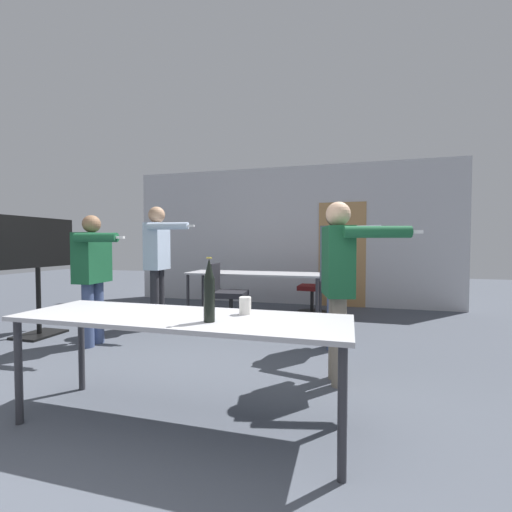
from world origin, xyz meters
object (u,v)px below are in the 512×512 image
person_near_casual (93,268)px  office_chair_far_left (226,296)px  person_left_plaid (339,274)px  person_right_polo (336,264)px  beer_bottle (209,291)px  tv_screen (38,262)px  person_far_watching (158,254)px  drink_cup (245,306)px  office_chair_side_rolled (316,289)px

person_near_casual → office_chair_far_left: person_near_casual is taller
person_near_casual → person_left_plaid: bearing=79.7°
person_right_polo → person_near_casual: size_ratio=1.05×
person_right_polo → beer_bottle: bearing=-5.4°
tv_screen → person_left_plaid: 3.98m
tv_screen → person_far_watching: bearing=-58.9°
tv_screen → drink_cup: (3.34, -1.38, -0.19)m
tv_screen → person_near_casual: (1.03, -0.16, -0.05)m
office_chair_far_left → person_right_polo: bearing=61.7°
person_right_polo → person_left_plaid: (0.06, -1.03, -0.03)m
person_left_plaid → office_chair_far_left: 2.50m
person_left_plaid → beer_bottle: 1.37m
person_right_polo → drink_cup: size_ratio=13.99×
office_chair_side_rolled → office_chair_far_left: office_chair_far_left is taller
person_near_casual → office_chair_side_rolled: person_near_casual is taller
person_far_watching → drink_cup: person_far_watching is taller
person_left_plaid → office_chair_far_left: person_left_plaid is taller
person_far_watching → office_chair_far_left: (0.90, 0.41, -0.65)m
tv_screen → person_far_watching: person_far_watching is taller
person_left_plaid → tv_screen: bearing=-110.3°
drink_cup → tv_screen: bearing=157.5°
office_chair_side_rolled → person_right_polo: bearing=-164.7°
office_chair_far_left → office_chair_side_rolled: bearing=130.8°
tv_screen → person_far_watching: 1.56m
beer_bottle → drink_cup: 0.34m
tv_screen → person_left_plaid: bearing=-97.6°
tv_screen → person_near_casual: tv_screen is taller
person_left_plaid → office_chair_side_rolled: size_ratio=1.76×
office_chair_side_rolled → office_chair_far_left: (-1.24, -1.27, 0.02)m
person_near_casual → office_chair_far_left: 1.90m
tv_screen → drink_cup: 3.62m
beer_bottle → drink_cup: size_ratio=3.40×
office_chair_side_rolled → person_left_plaid: bearing=-167.5°
tv_screen → person_right_polo: bearing=-82.6°
person_near_casual → office_chair_side_rolled: 3.64m
office_chair_far_left → person_far_watching: bearing=-70.4°
person_right_polo → person_far_watching: bearing=-84.3°
person_far_watching → person_right_polo: bearing=79.2°
tv_screen → person_near_casual: bearing=-98.9°
beer_bottle → tv_screen: bearing=152.5°
person_near_casual → drink_cup: person_near_casual is taller
person_left_plaid → person_far_watching: bearing=-129.6°
beer_bottle → drink_cup: bearing=61.8°
office_chair_side_rolled → beer_bottle: 4.18m
person_right_polo → person_near_casual: (-2.85, -0.66, -0.06)m
person_left_plaid → person_far_watching: 2.94m
office_chair_side_rolled → drink_cup: (-0.13, -3.86, 0.39)m
tv_screen → person_left_plaid: size_ratio=0.99×
office_chair_side_rolled → tv_screen: bearing=129.1°
person_left_plaid → drink_cup: bearing=-48.2°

